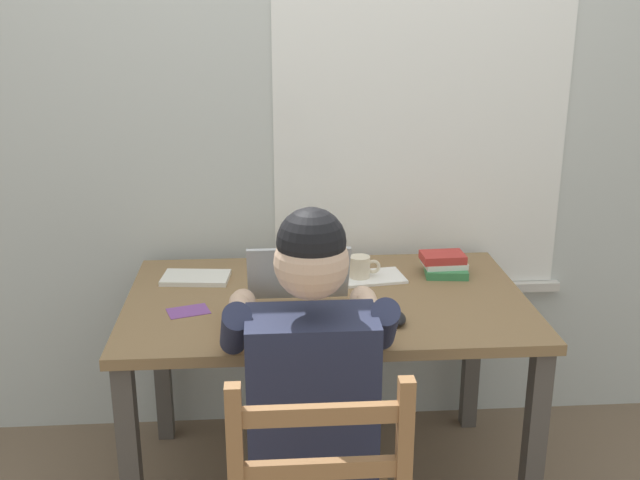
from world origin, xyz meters
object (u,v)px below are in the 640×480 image
(seated_person, at_px, (310,389))
(landscape_photo_print, at_px, (188,311))
(book_stack_main, at_px, (444,264))
(desk, at_px, (327,323))
(coffee_mug_dark, at_px, (305,258))
(computer_mouse, at_px, (396,318))
(laptop, at_px, (300,304))
(coffee_mug_white, at_px, (361,268))

(seated_person, relative_size, landscape_photo_print, 9.43)
(book_stack_main, bearing_deg, seated_person, -127.98)
(desk, relative_size, coffee_mug_dark, 11.08)
(landscape_photo_print, bearing_deg, computer_mouse, -29.63)
(laptop, distance_m, landscape_photo_print, 0.37)
(seated_person, bearing_deg, desk, 80.02)
(seated_person, xyz_separation_m, coffee_mug_dark, (0.03, 0.74, 0.12))
(desk, bearing_deg, landscape_photo_print, -168.97)
(seated_person, distance_m, book_stack_main, 0.87)
(desk, relative_size, book_stack_main, 7.87)
(desk, distance_m, coffee_mug_white, 0.25)
(desk, relative_size, seated_person, 1.10)
(laptop, bearing_deg, coffee_mug_dark, 84.99)
(desk, bearing_deg, seated_person, -99.98)
(seated_person, relative_size, coffee_mug_white, 10.97)
(seated_person, height_order, coffee_mug_white, seated_person)
(coffee_mug_dark, relative_size, book_stack_main, 0.71)
(desk, bearing_deg, computer_mouse, -48.74)
(desk, distance_m, book_stack_main, 0.50)
(computer_mouse, relative_size, book_stack_main, 0.58)
(coffee_mug_white, distance_m, landscape_photo_print, 0.64)
(coffee_mug_dark, bearing_deg, landscape_photo_print, -139.50)
(laptop, bearing_deg, desk, 60.39)
(laptop, bearing_deg, book_stack_main, 33.56)
(seated_person, bearing_deg, computer_mouse, 43.05)
(seated_person, xyz_separation_m, book_stack_main, (0.53, 0.68, 0.11))
(seated_person, height_order, coffee_mug_dark, seated_person)
(book_stack_main, bearing_deg, laptop, -146.44)
(laptop, xyz_separation_m, book_stack_main, (0.54, 0.36, -0.01))
(coffee_mug_white, xyz_separation_m, landscape_photo_print, (-0.59, -0.24, -0.04))
(desk, height_order, book_stack_main, book_stack_main)
(laptop, bearing_deg, seated_person, -88.07)
(desk, distance_m, coffee_mug_dark, 0.29)
(laptop, relative_size, landscape_photo_print, 2.54)
(desk, xyz_separation_m, laptop, (-0.10, -0.17, 0.15))
(seated_person, distance_m, landscape_photo_print, 0.55)
(coffee_mug_dark, height_order, book_stack_main, coffee_mug_dark)
(coffee_mug_dark, height_order, landscape_photo_print, coffee_mug_dark)
(laptop, relative_size, computer_mouse, 3.30)
(desk, distance_m, computer_mouse, 0.32)
(seated_person, relative_size, book_stack_main, 7.16)
(coffee_mug_white, bearing_deg, landscape_photo_print, -157.49)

